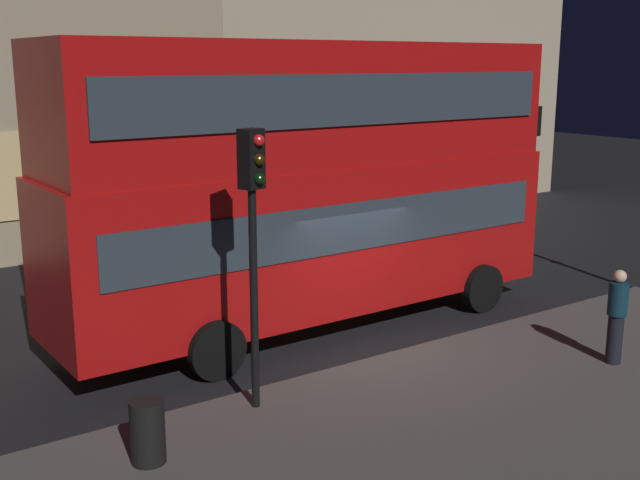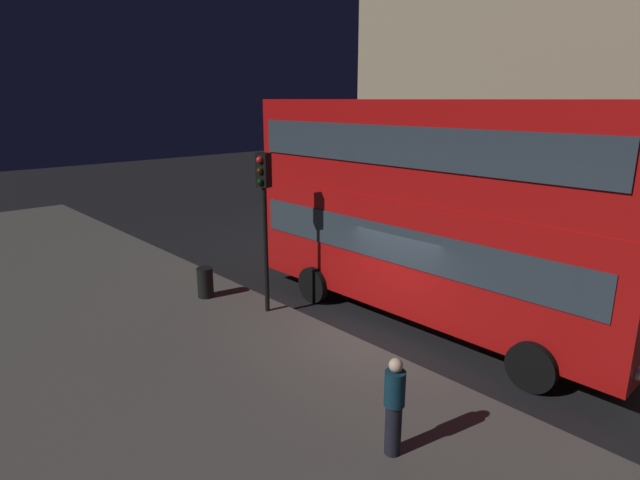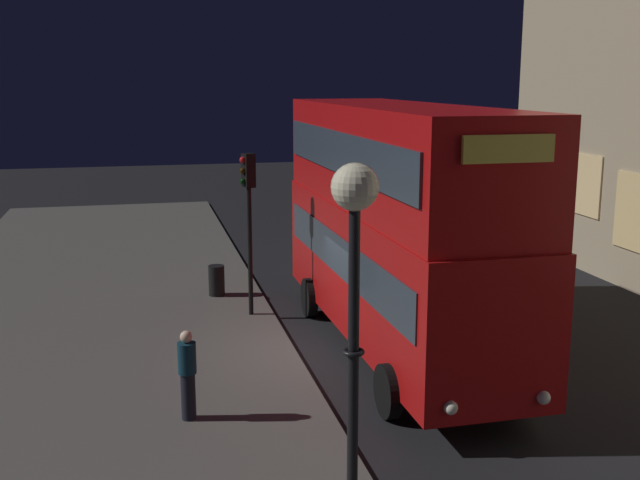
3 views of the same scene
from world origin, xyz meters
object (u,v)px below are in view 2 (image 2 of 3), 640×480
Objects in this scene: double_decker_bus at (430,203)px; litter_bin at (205,282)px; pedestrian at (394,405)px; traffic_light_near_kerb at (264,200)px.

double_decker_bus is 6.63m from litter_bin.
pedestrian reaches higher than litter_bin.
litter_bin is at bearing -178.49° from traffic_light_near_kerb.
traffic_light_near_kerb is (-2.96, -2.91, 0.02)m from double_decker_bus.
double_decker_bus is at bearing 35.72° from litter_bin.
pedestrian is (3.00, -4.89, -2.12)m from double_decker_bus.
traffic_light_near_kerb is 3.33m from litter_bin.
double_decker_bus reaches higher than litter_bin.
litter_bin is at bearing -70.15° from pedestrian.
traffic_light_near_kerb reaches higher than litter_bin.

